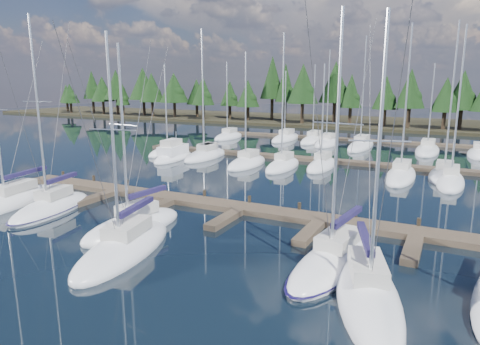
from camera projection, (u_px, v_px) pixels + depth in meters
The scene contains 13 objects.
ground at pixel (297, 179), 42.29m from camera, with size 260.00×260.00×0.00m, color black.
far_shore at pixel (387, 123), 94.63m from camera, with size 220.00×30.00×0.60m, color black.
main_dock at pixel (240, 210), 31.21m from camera, with size 44.00×6.13×0.90m.
back_docks at pixel (344, 149), 59.35m from camera, with size 50.00×21.80×0.40m.
front_sailboat_0 at pixel (11, 202), 33.13m from camera, with size 4.39×10.84×13.47m.
front_sailboat_1 at pixel (52, 208), 31.58m from camera, with size 4.27×8.59×14.65m.
front_sailboat_2 at pixel (134, 226), 27.66m from camera, with size 3.80×8.07×12.45m.
front_sailboat_3 at pixel (125, 248), 23.95m from camera, with size 4.76×9.49×12.69m.
front_sailboat_4 at pixel (335, 260), 22.32m from camera, with size 4.19×9.88×13.56m.
front_sailboat_5 at pixel (367, 293), 18.89m from camera, with size 5.47×10.02×12.92m.
back_sailboat_rows at pixel (340, 154), 55.02m from camera, with size 46.21×31.53×16.39m.
motor_yacht_left at pixel (173, 155), 52.84m from camera, with size 3.61×8.42×4.07m.
tree_line at pixel (369, 91), 85.78m from camera, with size 185.39×11.35×14.53m.
Camera 1 is at (13.49, -9.37, 9.43)m, focal length 32.00 mm.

